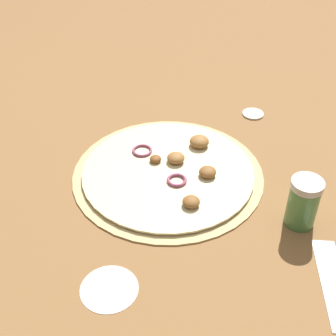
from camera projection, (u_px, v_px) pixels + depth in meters
The scene contains 5 objects.
ground_plane at pixel (168, 175), 0.88m from camera, with size 3.00×3.00×0.00m, color olive.
pizza at pixel (169, 172), 0.88m from camera, with size 0.36×0.36×0.03m.
spice_jar at pixel (303, 202), 0.75m from camera, with size 0.05×0.05×0.09m.
loose_cap at pixel (253, 113), 1.04m from camera, with size 0.05×0.05×0.01m.
flour_patch at pixel (109, 289), 0.68m from camera, with size 0.09×0.09×0.00m.
Camera 1 is at (-0.31, -0.60, 0.56)m, focal length 50.00 mm.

